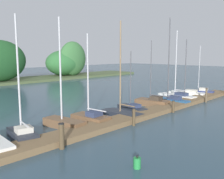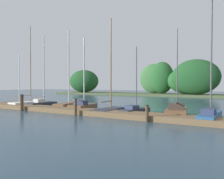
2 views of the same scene
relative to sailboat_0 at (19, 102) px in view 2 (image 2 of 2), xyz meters
The scene contains 14 objects.
dock_pier 13.91m from the sailboat_0, 10.14° to the right, with size 32.29×1.80×0.35m.
far_shore 30.84m from the sailboat_0, 65.39° to the left, with size 63.35×8.58×7.25m.
sailboat_0 is the anchor object (origin of this frame).
sailboat_1 2.81m from the sailboat_0, 13.62° to the right, with size 1.57×4.04×8.30m.
sailboat_2 4.64m from the sailboat_0, ahead, with size 1.66×2.95×7.11m.
sailboat_3 7.65m from the sailboat_0, ahead, with size 1.57×3.40×7.26m.
sailboat_4 9.73m from the sailboat_0, ahead, with size 1.60×3.11×6.30m.
sailboat_5 12.68m from the sailboat_0, ahead, with size 1.30×3.60×7.39m.
sailboat_6 14.55m from the sailboat_0, ahead, with size 1.49×3.26×5.13m.
sailboat_7 17.62m from the sailboat_0, ahead, with size 1.79×3.49×6.11m.
sailboat_8 19.81m from the sailboat_0, ahead, with size 1.14×4.34×8.30m.
mooring_piling_1 6.41m from the sailboat_0, 34.00° to the right, with size 0.32×0.32×1.38m.
mooring_piling_2 11.77m from the sailboat_0, 17.82° to the right, with size 0.23×0.23×1.23m.
mooring_piling_3 16.92m from the sailboat_0, 11.96° to the right, with size 0.23×0.23×1.02m.
Camera 2 is at (7.33, -0.97, 2.20)m, focal length 34.10 mm.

